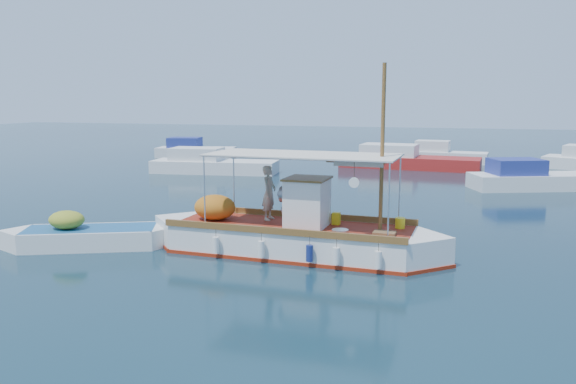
% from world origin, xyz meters
% --- Properties ---
extents(ground, '(160.00, 160.00, 0.00)m').
position_xyz_m(ground, '(0.00, 0.00, 0.00)').
color(ground, black).
rests_on(ground, ground).
extents(fishing_caique, '(9.59, 2.90, 5.85)m').
position_xyz_m(fishing_caique, '(-0.86, -0.05, 0.52)').
color(fishing_caique, white).
rests_on(fishing_caique, ground).
extents(dinghy, '(5.12, 3.06, 1.37)m').
position_xyz_m(dinghy, '(-7.21, -1.27, 0.29)').
color(dinghy, white).
rests_on(dinghy, ground).
extents(bg_boat_nw, '(8.19, 3.38, 1.80)m').
position_xyz_m(bg_boat_nw, '(-11.25, 16.65, 0.49)').
color(bg_boat_nw, silver).
rests_on(bg_boat_nw, ground).
extents(bg_boat_n, '(9.49, 3.49, 1.80)m').
position_xyz_m(bg_boat_n, '(0.39, 22.97, 0.49)').
color(bg_boat_n, maroon).
rests_on(bg_boat_n, ground).
extents(bg_boat_ne, '(6.74, 4.39, 1.80)m').
position_xyz_m(bg_boat_ne, '(7.51, 15.50, 0.49)').
color(bg_boat_ne, silver).
rests_on(bg_boat_ne, ground).
extents(bg_boat_far_w, '(6.58, 3.50, 1.80)m').
position_xyz_m(bg_boat_far_w, '(-16.77, 25.25, 0.49)').
color(bg_boat_far_w, silver).
rests_on(bg_boat_far_w, ground).
extents(bg_boat_far_n, '(6.23, 2.52, 1.80)m').
position_xyz_m(bg_boat_far_n, '(2.69, 27.34, 0.49)').
color(bg_boat_far_n, silver).
rests_on(bg_boat_far_n, ground).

